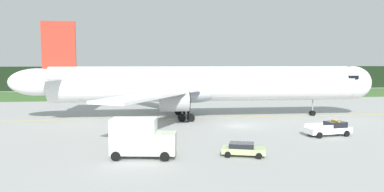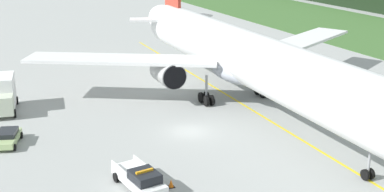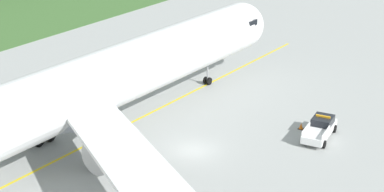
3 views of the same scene
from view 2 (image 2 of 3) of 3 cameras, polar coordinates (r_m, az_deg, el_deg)
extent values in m
plane|color=#9B9E9B|center=(50.84, -0.32, -3.95)|extent=(320.00, 320.00, 0.00)
cube|color=yellow|center=(57.67, 6.41, -1.39)|extent=(79.16, 2.09, 0.01)
cylinder|color=silver|center=(56.10, 6.60, 4.07)|extent=(49.60, 6.85, 5.73)
ellipsoid|color=silver|center=(79.55, -3.00, 8.50)|extent=(9.26, 4.50, 4.30)
ellipsoid|color=#A3A8B5|center=(58.56, 5.34, 3.10)|extent=(10.06, 6.24, 3.15)
cube|color=silver|center=(69.63, 11.80, 5.87)|extent=(14.09, 21.55, 0.35)
cylinder|color=#A2A2A2|center=(65.11, 9.87, 3.93)|extent=(4.31, 2.99, 2.89)
cylinder|color=black|center=(63.37, 10.94, 3.49)|extent=(0.18, 2.66, 2.66)
cube|color=silver|center=(59.29, -7.82, 4.05)|extent=(14.86, 21.25, 0.35)
cylinder|color=#A2A2A2|center=(58.37, -2.70, 2.58)|extent=(4.31, 2.99, 2.89)
cylinder|color=black|center=(56.42, -1.91, 2.06)|extent=(0.18, 2.66, 2.66)
cube|color=silver|center=(78.12, -0.02, 8.78)|extent=(4.24, 6.60, 0.28)
cube|color=silver|center=(75.80, -4.59, 8.45)|extent=(4.47, 6.62, 0.28)
cylinder|color=gray|center=(42.93, 19.07, -6.53)|extent=(0.20, 0.20, 2.79)
cylinder|color=black|center=(43.66, 19.14, -8.13)|extent=(0.90, 0.24, 0.90)
cylinder|color=black|center=(43.33, 18.63, -8.28)|extent=(0.90, 0.24, 0.90)
cylinder|color=gray|center=(61.76, 7.88, 1.77)|extent=(0.28, 0.28, 2.79)
cylinder|color=black|center=(61.40, 7.88, 0.33)|extent=(1.21, 0.33, 1.20)
cylinder|color=black|center=(61.76, 8.44, 0.40)|extent=(1.21, 0.33, 1.20)
cylinder|color=black|center=(62.55, 7.22, 0.68)|extent=(1.21, 0.33, 1.20)
cylinder|color=black|center=(62.90, 7.77, 0.75)|extent=(1.21, 0.33, 1.20)
cylinder|color=gray|center=(58.35, 1.60, 0.99)|extent=(0.28, 0.28, 2.79)
cylinder|color=black|center=(58.30, 2.19, -0.46)|extent=(1.21, 0.33, 1.20)
cylinder|color=black|center=(58.02, 1.57, -0.55)|extent=(1.21, 0.33, 1.20)
cylinder|color=black|center=(59.50, 1.61, -0.08)|extent=(1.21, 0.33, 1.20)
cylinder|color=black|center=(59.22, 1.00, -0.16)|extent=(1.21, 0.33, 1.20)
cube|color=white|center=(39.97, -5.92, -9.19)|extent=(5.92, 2.77, 0.70)
cube|color=black|center=(38.84, -5.26, -8.86)|extent=(2.51, 2.14, 0.70)
cube|color=white|center=(41.21, -5.62, -7.44)|extent=(2.72, 0.47, 0.45)
cube|color=white|center=(40.47, -8.05, -8.02)|extent=(2.72, 0.47, 0.45)
cube|color=orange|center=(38.65, -5.28, -8.29)|extent=(0.39, 1.42, 0.16)
cylinder|color=black|center=(39.03, -3.23, -10.40)|extent=(0.79, 0.34, 0.76)
cylinder|color=black|center=(42.09, -5.86, -8.27)|extent=(0.79, 0.34, 0.76)
cylinder|color=black|center=(41.32, -8.42, -8.90)|extent=(0.79, 0.34, 0.76)
cube|color=beige|center=(57.43, -20.34, -0.98)|extent=(2.27, 2.68, 2.00)
cube|color=white|center=(60.16, -20.20, 0.55)|extent=(4.59, 3.08, 3.38)
cylinder|color=#99999E|center=(59.87, -20.08, -1.31)|extent=(0.78, 0.23, 1.04)
cylinder|color=#99999E|center=(61.48, -19.97, -0.81)|extent=(0.78, 0.23, 1.04)
cylinder|color=black|center=(57.63, -19.06, -1.83)|extent=(0.93, 0.41, 0.90)
cylinder|color=black|center=(61.96, -18.83, -0.47)|extent=(0.93, 0.41, 0.90)
cube|color=#A5BD7C|center=(50.55, -19.78, -4.48)|extent=(4.57, 3.08, 0.55)
cube|color=black|center=(50.56, -19.79, -3.86)|extent=(2.75, 2.28, 0.45)
cylinder|color=black|center=(49.11, -19.05, -5.40)|extent=(0.63, 0.36, 0.60)
cylinder|color=black|center=(51.77, -18.38, -4.13)|extent=(0.63, 0.36, 0.60)
cylinder|color=black|center=(52.21, -20.41, -4.17)|extent=(0.63, 0.36, 0.60)
cube|color=black|center=(40.28, -2.33, -10.03)|extent=(0.52, 0.52, 0.03)
cone|color=orange|center=(40.13, -2.33, -9.61)|extent=(0.40, 0.40, 0.63)
camera|label=1|loc=(65.75, -52.83, 2.21)|focal=34.46mm
camera|label=3|loc=(85.41, -32.79, 19.60)|focal=56.93mm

